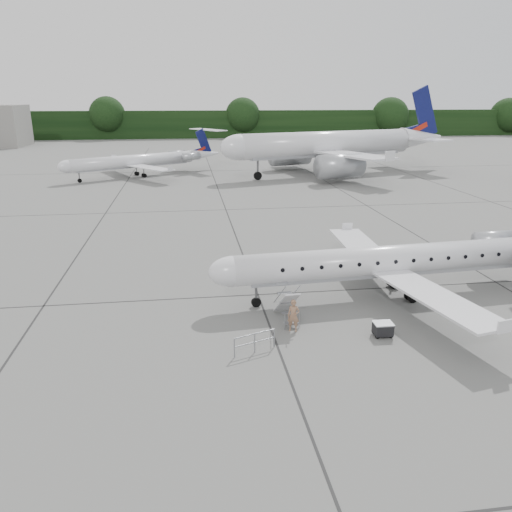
{
  "coord_description": "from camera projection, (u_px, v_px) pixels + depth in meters",
  "views": [
    {
      "loc": [
        -10.1,
        -25.71,
        11.91
      ],
      "look_at": [
        -5.96,
        4.05,
        2.3
      ],
      "focal_mm": 35.0,
      "sensor_mm": 36.0,
      "label": 1
    }
  ],
  "objects": [
    {
      "name": "bg_narrowbody",
      "position": [
        327.0,
        131.0,
        77.61
      ],
      "size": [
        43.95,
        36.77,
        13.57
      ],
      "primitive_type": null,
      "rotation": [
        0.0,
        0.0,
        0.29
      ],
      "color": "silver",
      "rests_on": "ground"
    },
    {
      "name": "bg_regional_left",
      "position": [
        133.0,
        155.0,
        76.61
      ],
      "size": [
        31.89,
        29.45,
        6.81
      ],
      "primitive_type": null,
      "rotation": [
        0.0,
        0.0,
        0.55
      ],
      "color": "silver",
      "rests_on": "ground"
    },
    {
      "name": "airstair",
      "position": [
        287.0,
        303.0,
        27.57
      ],
      "size": [
        1.04,
        2.51,
        2.03
      ],
      "primitive_type": null,
      "rotation": [
        0.0,
        0.0,
        0.08
      ],
      "color": "silver",
      "rests_on": "ground"
    },
    {
      "name": "safety_railing",
      "position": [
        255.0,
        343.0,
        24.21
      ],
      "size": [
        2.09,
        0.85,
        1.0
      ],
      "primitive_type": null,
      "rotation": [
        0.0,
        0.0,
        0.36
      ],
      "color": "gray",
      "rests_on": "ground"
    },
    {
      "name": "treeline",
      "position": [
        218.0,
        124.0,
        150.63
      ],
      "size": [
        260.0,
        4.0,
        8.0
      ],
      "primitive_type": "cube",
      "color": "black",
      "rests_on": "ground"
    },
    {
      "name": "passenger",
      "position": [
        294.0,
        316.0,
        26.33
      ],
      "size": [
        0.75,
        0.61,
        1.76
      ],
      "primitive_type": "imported",
      "rotation": [
        0.0,
        0.0,
        -0.33
      ],
      "color": "#8E674D",
      "rests_on": "ground"
    },
    {
      "name": "main_regional_jet",
      "position": [
        392.0,
        246.0,
        30.39
      ],
      "size": [
        26.57,
        20.07,
        6.47
      ],
      "primitive_type": null,
      "rotation": [
        0.0,
        0.0,
        0.08
      ],
      "color": "silver",
      "rests_on": "ground"
    },
    {
      "name": "baggage_cart",
      "position": [
        383.0,
        329.0,
        25.9
      ],
      "size": [
        0.96,
        0.78,
        0.81
      ],
      "primitive_type": null,
      "rotation": [
        0.0,
        0.0,
        -0.03
      ],
      "color": "black",
      "rests_on": "ground"
    },
    {
      "name": "ground",
      "position": [
        366.0,
        310.0,
        29.21
      ],
      "size": [
        320.0,
        320.0,
        0.0
      ],
      "primitive_type": "plane",
      "color": "slate",
      "rests_on": "ground"
    }
  ]
}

